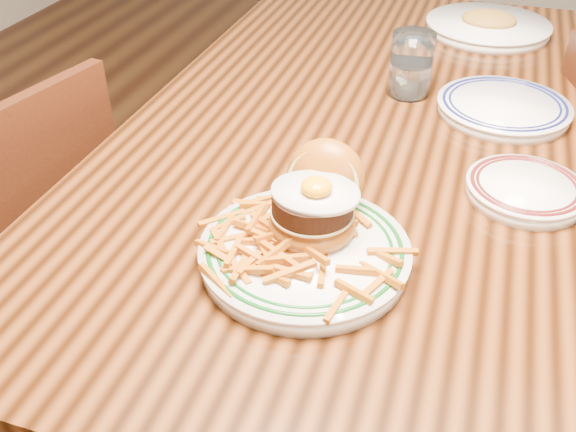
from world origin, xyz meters
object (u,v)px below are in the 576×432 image
(chair_left, at_px, (26,253))
(side_plate, at_px, (526,189))
(main_plate, at_px, (308,233))
(table, at_px, (356,156))

(chair_left, relative_size, side_plate, 4.53)
(chair_left, relative_size, main_plate, 2.79)
(main_plate, distance_m, side_plate, 0.38)
(table, height_order, main_plate, main_plate)
(side_plate, bearing_deg, table, 128.06)
(chair_left, xyz_separation_m, side_plate, (0.97, 0.07, 0.32))
(table, relative_size, side_plate, 8.59)
(table, xyz_separation_m, side_plate, (0.31, -0.19, 0.10))
(table, xyz_separation_m, chair_left, (-0.66, -0.26, -0.21))
(main_plate, relative_size, side_plate, 1.62)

